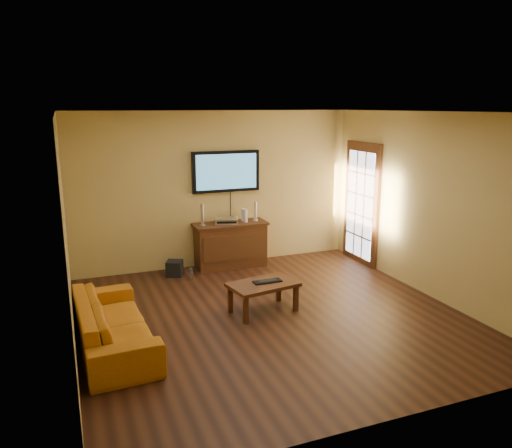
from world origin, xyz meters
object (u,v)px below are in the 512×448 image
speaker_left (202,216)px  bottle (191,274)px  television (226,171)px  av_receiver (227,221)px  coffee_table (263,287)px  subwoofer (175,268)px  media_console (231,245)px  game_console (244,215)px  sofa (113,315)px  keyboard (267,281)px  speaker_right (255,212)px

speaker_left → bottle: bearing=-129.3°
television → av_receiver: television is taller
coffee_table → subwoofer: 2.11m
media_console → game_console: game_console is taller
sofa → bottle: size_ratio=9.96×
coffee_table → speaker_left: (-0.29, 2.05, 0.60)m
coffee_table → bottle: (-0.61, 1.65, -0.26)m
coffee_table → keyboard: bearing=12.3°
media_console → av_receiver: size_ratio=3.29×
av_receiver → subwoofer: bearing=-154.4°
coffee_table → bottle: size_ratio=4.99×
sofa → speaker_left: (1.74, 2.35, 0.57)m
av_receiver → speaker_right: bearing=18.5°
subwoofer → television: bearing=41.4°
coffee_table → game_console: size_ratio=4.45×
sofa → bottle: bearing=-38.7°
keyboard → television: bearing=86.2°
media_console → speaker_right: bearing=2.6°
game_console → av_receiver: bearing=172.7°
av_receiver → bottle: 1.14m
speaker_right → av_receiver: 0.55m
av_receiver → bottle: bearing=-133.8°
speaker_right → media_console: bearing=-177.4°
media_console → coffee_table: size_ratio=1.29×
av_receiver → television: bearing=89.3°
television → game_console: size_ratio=5.40×
coffee_table → sofa: sofa is taller
coffee_table → subwoofer: (-0.82, 1.93, -0.23)m
television → sofa: size_ratio=0.61×
media_console → speaker_left: size_ratio=3.46×
media_console → speaker_left: (-0.50, -0.01, 0.56)m
bottle → television: bearing=36.5°
keyboard → sofa: bearing=-171.4°
media_console → sofa: size_ratio=0.65×
speaker_left → game_console: size_ratio=1.66×
television → bottle: television is taller
av_receiver → subwoofer: (-0.97, -0.14, -0.71)m
subwoofer → keyboard: size_ratio=0.65×
media_console → coffee_table: bearing=-96.0°
media_console → keyboard: (-0.15, -2.04, 0.03)m
coffee_table → media_console: bearing=84.0°
coffee_table → sofa: bearing=-171.5°
coffee_table → av_receiver: size_ratio=2.54×
sofa → game_console: 3.49m
speaker_left → game_console: speaker_left is taller
sofa → game_console: game_console is taller
sofa → subwoofer: (1.21, 2.23, -0.26)m
speaker_left → speaker_right: 0.98m
keyboard → bottle: bearing=112.5°
av_receiver → keyboard: size_ratio=0.99×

